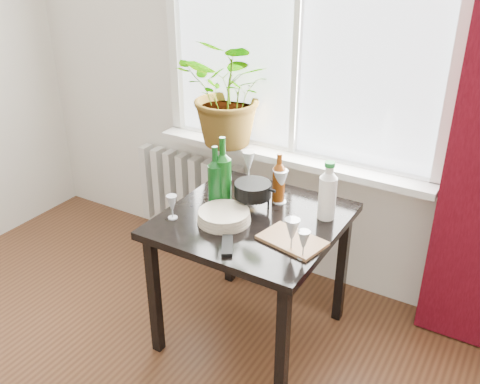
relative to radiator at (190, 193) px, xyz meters
The scene contains 18 objects.
window 1.43m from the radiator, ahead, with size 1.72×0.08×1.62m.
windowsill 0.87m from the radiator, ahead, with size 1.72×0.20×0.04m.
radiator is the anchor object (origin of this frame).
table 1.09m from the radiator, 36.54° to the right, with size 0.85×0.85×0.74m.
potted_plant 0.88m from the radiator, 10.64° to the right, with size 0.59×0.51×0.65m, color #1E741F.
wine_bottle_left 1.03m from the radiator, 44.85° to the right, with size 0.08×0.08×0.34m, color #0D4314, non-canonical shape.
wine_bottle_right 1.04m from the radiator, 42.22° to the right, with size 0.09×0.09×0.38m, color #0E4912, non-canonical shape.
bottle_amber 1.09m from the radiator, 25.06° to the right, with size 0.07×0.07×0.27m, color #6A300B, non-canonical shape.
cleaning_bottle 1.35m from the radiator, 21.00° to the right, with size 0.09×0.09×0.31m, color white, non-canonical shape.
wineglass_front_right 1.47m from the radiator, 35.13° to the right, with size 0.07×0.07×0.16m, color silver, non-canonical shape.
wineglass_far_right 1.53m from the radiator, 34.38° to the right, with size 0.06×0.06×0.14m, color silver, non-canonical shape.
wineglass_back_center 1.09m from the radiator, 25.11° to the right, with size 0.08×0.08×0.19m, color silver, non-canonical shape.
wineglass_back_left 0.80m from the radiator, 23.10° to the right, with size 0.07×0.07×0.18m, color silver, non-canonical shape.
wineglass_front_left 1.07m from the radiator, 58.60° to the right, with size 0.05×0.05×0.13m, color silver, non-canonical shape.
plate_stack 1.12m from the radiator, 44.60° to the right, with size 0.27×0.27×0.06m, color beige.
fondue_pot 1.07m from the radiator, 34.44° to the right, with size 0.22×0.19×0.15m, color black, non-canonical shape.
tv_remote 1.34m from the radiator, 46.33° to the right, with size 0.05×0.17×0.02m, color black.
cutting_board 1.39m from the radiator, 33.41° to the right, with size 0.29×0.19×0.02m, color #9C6F46.
Camera 1 is at (1.23, -0.48, 2.05)m, focal length 40.00 mm.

